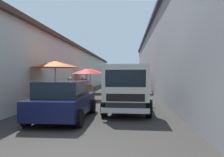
# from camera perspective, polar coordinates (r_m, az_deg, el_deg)

# --- Properties ---
(ground) EXTENTS (90.00, 90.00, 0.00)m
(ground) POSITION_cam_1_polar(r_m,az_deg,el_deg) (17.51, -0.05, -4.48)
(ground) COLOR #33302D
(building_left_whitewash) EXTENTS (49.80, 7.50, 4.33)m
(building_left_whitewash) POSITION_cam_1_polar(r_m,az_deg,el_deg) (21.29, -18.29, 2.31)
(building_left_whitewash) COLOR beige
(building_left_whitewash) RESTS_ON ground
(building_right_concrete) EXTENTS (49.80, 7.50, 6.36)m
(building_right_concrete) POSITION_cam_1_polar(r_m,az_deg,el_deg) (20.42, 20.15, 5.21)
(building_right_concrete) COLOR gray
(building_right_concrete) RESTS_ON ground
(fruit_stall_far_right) EXTENTS (2.43, 2.43, 2.46)m
(fruit_stall_far_right) POSITION_cam_1_polar(r_m,az_deg,el_deg) (11.41, -14.65, 2.15)
(fruit_stall_far_right) COLOR #9E9EA3
(fruit_stall_far_right) RESTS_ON ground
(fruit_stall_near_left) EXTENTS (2.18, 2.18, 2.18)m
(fruit_stall_near_left) POSITION_cam_1_polar(r_m,az_deg,el_deg) (14.77, -6.62, 0.81)
(fruit_stall_near_left) COLOR #9E9EA3
(fruit_stall_near_left) RESTS_ON ground
(fruit_stall_mid_lane) EXTENTS (2.75, 2.75, 2.29)m
(fruit_stall_mid_lane) POSITION_cam_1_polar(r_m,az_deg,el_deg) (19.78, -5.81, 1.31)
(fruit_stall_mid_lane) COLOR #9E9EA3
(fruit_stall_mid_lane) RESTS_ON ground
(fruit_stall_near_right) EXTENTS (2.33, 2.33, 2.32)m
(fruit_stall_near_right) POSITION_cam_1_polar(r_m,az_deg,el_deg) (19.42, 5.83, 1.32)
(fruit_stall_near_right) COLOR #9E9EA3
(fruit_stall_near_right) RESTS_ON ground
(hatchback_car) EXTENTS (3.92, 1.94, 1.45)m
(hatchback_car) POSITION_cam_1_polar(r_m,az_deg,el_deg) (8.50, -12.34, -5.45)
(hatchback_car) COLOR #0F1438
(hatchback_car) RESTS_ON ground
(delivery_truck) EXTENTS (4.97, 2.09, 2.08)m
(delivery_truck) POSITION_cam_1_polar(r_m,az_deg,el_deg) (9.33, 3.95, -2.98)
(delivery_truck) COLOR black
(delivery_truck) RESTS_ON ground
(vendor_by_crates) EXTENTS (0.39, 0.57, 1.58)m
(vendor_by_crates) POSITION_cam_1_polar(r_m,az_deg,el_deg) (10.16, -10.88, -3.40)
(vendor_by_crates) COLOR navy
(vendor_by_crates) RESTS_ON ground
(vendor_in_shade) EXTENTS (0.31, 0.61, 1.56)m
(vendor_in_shade) POSITION_cam_1_polar(r_m,az_deg,el_deg) (17.69, -7.70, -1.53)
(vendor_in_shade) COLOR #665B4C
(vendor_in_shade) RESTS_ON ground
(plastic_stool) EXTENTS (0.30, 0.30, 0.43)m
(plastic_stool) POSITION_cam_1_polar(r_m,az_deg,el_deg) (11.46, 9.94, -5.82)
(plastic_stool) COLOR #1E8C3F
(plastic_stool) RESTS_ON ground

